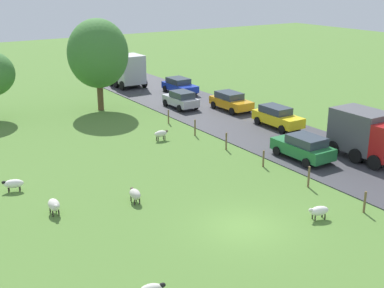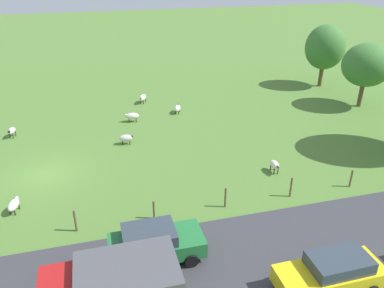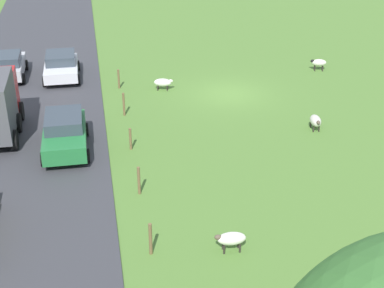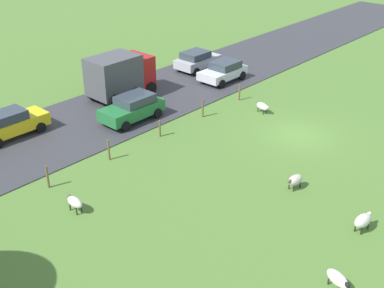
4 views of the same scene
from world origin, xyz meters
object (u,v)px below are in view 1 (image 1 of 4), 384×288
truck_0 (127,70)px  car_3 (231,101)px  car_4 (277,117)px  sheep_1 (135,194)px  truck_1 (366,134)px  sheep_0 (161,134)px  tree_1 (98,54)px  sheep_6 (319,211)px  car_2 (181,99)px  sheep_3 (13,184)px  sheep_4 (54,205)px  car_1 (303,147)px  car_5 (179,85)px

truck_0 → car_3: size_ratio=0.94×
car_4 → truck_0: bearing=98.6°
sheep_1 → truck_1: bearing=-7.4°
sheep_1 → truck_1: size_ratio=0.24×
truck_0 → sheep_1: bearing=-115.4°
truck_0 → truck_1: size_ratio=0.86×
sheep_0 → tree_1: tree_1 is taller
sheep_6 → tree_1: 26.83m
car_2 → truck_0: bearing=89.5°
sheep_1 → sheep_3: 7.20m
truck_1 → sheep_4: bearing=171.4°
truck_0 → truck_1: truck_0 is taller
sheep_3 → car_1: (17.46, -5.13, 0.45)m
sheep_0 → car_3: car_3 is taller
sheep_4 → truck_0: (17.07, 26.22, 1.36)m
car_4 → car_5: size_ratio=1.05×
sheep_3 → sheep_6: 16.84m
sheep_0 → car_5: size_ratio=0.26×
sheep_3 → car_5: bearing=37.8°
tree_1 → car_3: tree_1 is taller
sheep_4 → car_5: car_5 is taller
sheep_4 → car_2: bearing=41.6°
sheep_3 → car_5: 26.66m
sheep_1 → truck_0: truck_0 is taller
sheep_6 → car_4: bearing=55.5°
truck_0 → car_1: truck_0 is taller
sheep_0 → sheep_4: bearing=-144.0°
sheep_1 → sheep_6: 9.64m
truck_0 → car_3: (3.28, -14.17, -0.99)m
truck_1 → car_2: bearing=99.7°
sheep_0 → tree_1: size_ratio=0.14×
sheep_3 → tree_1: bearing=51.4°
sheep_0 → car_4: car_4 is taller
car_4 → car_3: bearing=88.6°
car_2 → car_5: size_ratio=0.89×
sheep_6 → car_3: bearing=64.7°
sheep_4 → sheep_6: 13.44m
truck_0 → sheep_0: bearing=-109.0°
truck_1 → car_3: bearing=89.0°
truck_0 → car_3: bearing=-77.0°
car_1 → sheep_0: bearing=123.3°
sheep_3 → car_1: car_1 is taller
car_2 → car_3: bearing=-42.0°
car_4 → car_1: bearing=-118.9°
tree_1 → sheep_4: bearing=-119.7°
truck_1 → sheep_6: bearing=-152.6°
sheep_0 → car_1: car_1 is taller
sheep_1 → truck_1: 16.14m
car_3 → sheep_6: bearing=-115.3°
sheep_1 → sheep_4: sheep_4 is taller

